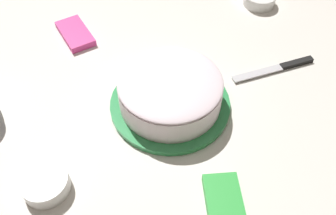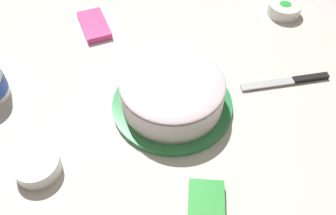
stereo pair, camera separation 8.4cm
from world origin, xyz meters
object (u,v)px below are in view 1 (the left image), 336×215
object	(u,v)px
spreading_knife	(281,67)
candy_box_upper	(75,34)
candy_box_lower	(225,209)
sprinkle_bowl_blue	(45,184)
frosted_cake	(170,93)

from	to	relation	value
spreading_knife	candy_box_upper	world-z (taller)	candy_box_upper
candy_box_lower	sprinkle_bowl_blue	bearing A→B (deg)	77.17
candy_box_lower	candy_box_upper	world-z (taller)	candy_box_lower
candy_box_upper	sprinkle_bowl_blue	bearing A→B (deg)	151.86
frosted_cake	candy_box_lower	distance (m)	0.30
spreading_knife	candy_box_lower	size ratio (longest dim) A/B	1.59
sprinkle_bowl_blue	candy_box_lower	distance (m)	0.36
frosted_cake	sprinkle_bowl_blue	distance (m)	0.34
frosted_cake	candy_box_upper	xyz separation A→B (m)	(0.34, 0.16, -0.04)
sprinkle_bowl_blue	candy_box_lower	xyz separation A→B (m)	(-0.17, -0.32, -0.01)
candy_box_upper	frosted_cake	bearing A→B (deg)	-164.60
frosted_cake	candy_box_upper	world-z (taller)	frosted_cake
candy_box_lower	frosted_cake	bearing A→B (deg)	16.69
sprinkle_bowl_blue	candy_box_upper	bearing A→B (deg)	-18.01
frosted_cake	spreading_knife	distance (m)	0.33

